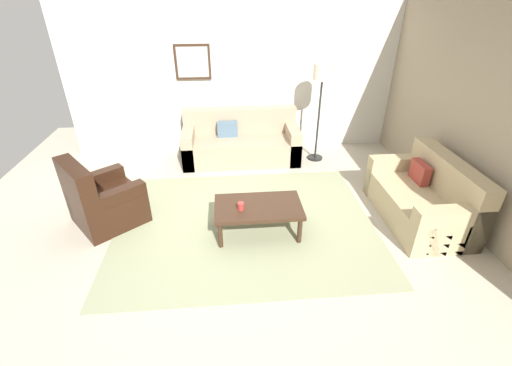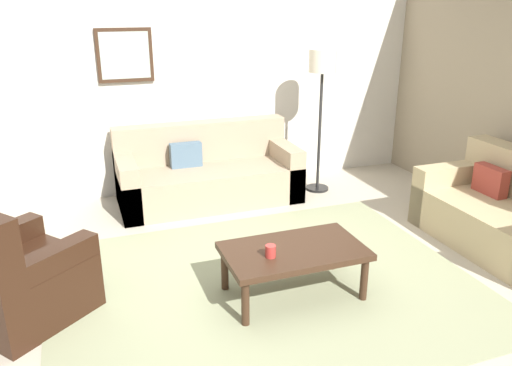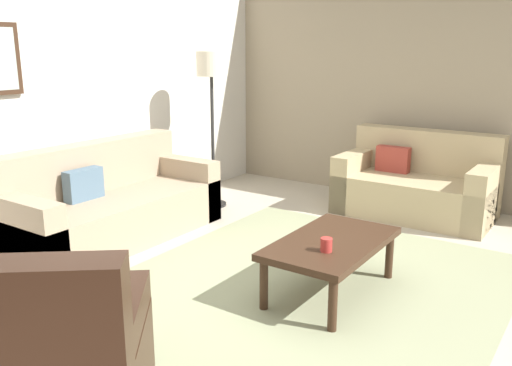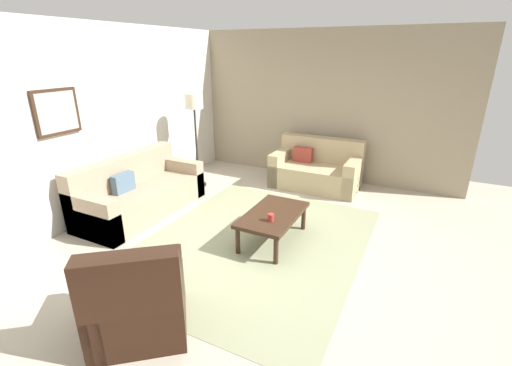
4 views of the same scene
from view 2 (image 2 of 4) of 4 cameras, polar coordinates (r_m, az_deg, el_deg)
ground_plane at (r=4.28m, az=1.08°, el=-11.52°), size 8.00×8.00×0.00m
rear_partition at (r=6.21m, az=-7.64°, el=12.01°), size 6.00×0.12×2.80m
area_rug at (r=4.27m, az=1.08°, el=-11.47°), size 3.44×2.73×0.01m
couch_main at (r=5.99m, az=-5.59°, el=0.96°), size 2.06×0.90×0.88m
couch_loveseat at (r=5.38m, az=26.60°, el=-3.36°), size 0.90×1.58×0.88m
armchair_leather at (r=4.12m, az=-25.74°, el=-10.05°), size 1.12×1.12×0.95m
coffee_table at (r=4.00m, az=4.27°, el=-8.00°), size 1.10×0.64×0.41m
cup at (r=3.82m, az=1.65°, el=-7.69°), size 0.08×0.08×0.10m
lamp_standing at (r=6.05m, az=7.46°, el=11.89°), size 0.32×0.32×1.71m
framed_artwork at (r=5.98m, az=-14.58°, el=13.77°), size 0.61×0.04×0.59m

